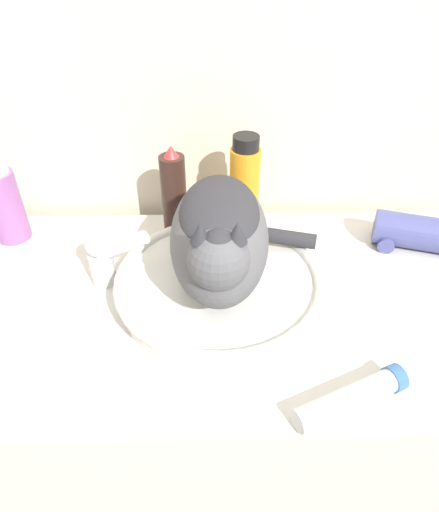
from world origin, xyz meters
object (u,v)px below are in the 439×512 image
(cream_tube, at_px, (352,397))
(cat, at_px, (220,234))
(shampoo_bottle_tall, at_px, (244,190))
(hair_dryer, at_px, (420,233))
(hairspray_can_black, at_px, (174,196))
(mouthwash_bottle, at_px, (4,202))
(faucet, at_px, (105,256))

(cream_tube, bearing_deg, cat, 129.72)
(shampoo_bottle_tall, height_order, hair_dryer, shampoo_bottle_tall)
(hairspray_can_black, bearing_deg, cream_tube, -57.42)
(hairspray_can_black, height_order, shampoo_bottle_tall, shampoo_bottle_tall)
(cat, distance_m, mouthwash_bottle, 0.47)
(hairspray_can_black, relative_size, shampoo_bottle_tall, 0.92)
(cream_tube, bearing_deg, shampoo_bottle_tall, 106.93)
(faucet, height_order, hairspray_can_black, hairspray_can_black)
(cream_tube, height_order, hair_dryer, hair_dryer)
(shampoo_bottle_tall, xyz_separation_m, hair_dryer, (0.35, -0.05, -0.07))
(faucet, height_order, cream_tube, faucet)
(shampoo_bottle_tall, bearing_deg, cat, -104.41)
(faucet, height_order, mouthwash_bottle, mouthwash_bottle)
(mouthwash_bottle, distance_m, hairspray_can_black, 0.34)
(hairspray_can_black, bearing_deg, mouthwash_bottle, 180.00)
(hairspray_can_black, distance_m, shampoo_bottle_tall, 0.14)
(shampoo_bottle_tall, distance_m, cream_tube, 0.44)
(mouthwash_bottle, bearing_deg, hair_dryer, -3.51)
(faucet, relative_size, mouthwash_bottle, 0.70)
(shampoo_bottle_tall, relative_size, cream_tube, 1.26)
(hair_dryer, bearing_deg, cream_tube, -104.06)
(faucet, bearing_deg, shampoo_bottle_tall, 42.93)
(mouthwash_bottle, bearing_deg, faucet, -33.54)
(cat, bearing_deg, hair_dryer, 111.99)
(mouthwash_bottle, relative_size, hairspray_can_black, 0.89)
(cat, bearing_deg, shampoo_bottle_tall, 167.08)
(hairspray_can_black, bearing_deg, faucet, -127.79)
(cat, bearing_deg, faucet, -103.10)
(mouthwash_bottle, height_order, hairspray_can_black, hairspray_can_black)
(shampoo_bottle_tall, bearing_deg, faucet, -149.72)
(shampoo_bottle_tall, relative_size, hair_dryer, 1.07)
(shampoo_bottle_tall, bearing_deg, hair_dryer, -8.27)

